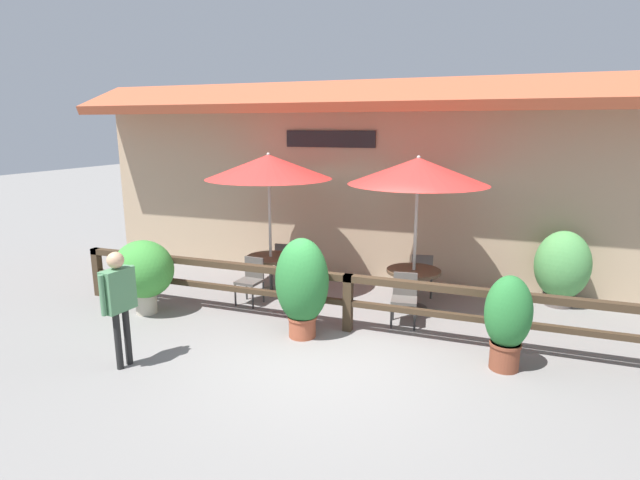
{
  "coord_description": "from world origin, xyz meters",
  "views": [
    {
      "loc": [
        2.2,
        -6.28,
        3.26
      ],
      "look_at": [
        -0.63,
        1.46,
        1.38
      ],
      "focal_mm": 28.0,
      "sensor_mm": 36.0,
      "label": 1
    }
  ],
  "objects_px": {
    "chair_near_wallside": "(286,260)",
    "potted_plant_broad_leaf": "(302,284)",
    "patio_umbrella_near": "(269,167)",
    "potted_plant_tall_tropical": "(562,267)",
    "patio_umbrella_middle": "(418,171)",
    "dining_table_middle": "(413,278)",
    "potted_plant_entrance_palm": "(144,271)",
    "potted_plant_corner_fern": "(508,319)",
    "dining_table_near": "(271,263)",
    "chair_near_streetside": "(251,278)",
    "pedestrian": "(119,294)",
    "chair_middle_wallside": "(422,272)",
    "chair_middle_streetside": "(404,296)"
  },
  "relations": [
    {
      "from": "potted_plant_broad_leaf",
      "to": "chair_middle_wallside",
      "type": "bearing_deg",
      "value": 60.62
    },
    {
      "from": "chair_near_wallside",
      "to": "patio_umbrella_near",
      "type": "bearing_deg",
      "value": 80.8
    },
    {
      "from": "potted_plant_broad_leaf",
      "to": "chair_near_streetside",
      "type": "bearing_deg",
      "value": 143.34
    },
    {
      "from": "dining_table_middle",
      "to": "pedestrian",
      "type": "bearing_deg",
      "value": -132.86
    },
    {
      "from": "potted_plant_broad_leaf",
      "to": "pedestrian",
      "type": "xyz_separation_m",
      "value": [
        -1.94,
        -1.79,
        0.19
      ]
    },
    {
      "from": "patio_umbrella_near",
      "to": "dining_table_middle",
      "type": "xyz_separation_m",
      "value": [
        2.84,
        0.02,
        -1.92
      ]
    },
    {
      "from": "chair_near_streetside",
      "to": "potted_plant_entrance_palm",
      "type": "distance_m",
      "value": 1.91
    },
    {
      "from": "potted_plant_entrance_palm",
      "to": "potted_plant_broad_leaf",
      "type": "relative_size",
      "value": 0.83
    },
    {
      "from": "chair_near_wallside",
      "to": "potted_plant_entrance_palm",
      "type": "height_order",
      "value": "potted_plant_entrance_palm"
    },
    {
      "from": "patio_umbrella_near",
      "to": "dining_table_middle",
      "type": "height_order",
      "value": "patio_umbrella_near"
    },
    {
      "from": "dining_table_near",
      "to": "patio_umbrella_middle",
      "type": "height_order",
      "value": "patio_umbrella_middle"
    },
    {
      "from": "potted_plant_tall_tropical",
      "to": "patio_umbrella_near",
      "type": "bearing_deg",
      "value": -167.85
    },
    {
      "from": "dining_table_near",
      "to": "potted_plant_entrance_palm",
      "type": "bearing_deg",
      "value": -131.0
    },
    {
      "from": "pedestrian",
      "to": "chair_middle_wallside",
      "type": "bearing_deg",
      "value": 148.7
    },
    {
      "from": "potted_plant_entrance_palm",
      "to": "potted_plant_tall_tropical",
      "type": "relative_size",
      "value": 0.94
    },
    {
      "from": "chair_near_streetside",
      "to": "potted_plant_corner_fern",
      "type": "height_order",
      "value": "potted_plant_corner_fern"
    },
    {
      "from": "potted_plant_entrance_palm",
      "to": "dining_table_middle",
      "type": "bearing_deg",
      "value": 22.7
    },
    {
      "from": "chair_near_wallside",
      "to": "potted_plant_broad_leaf",
      "type": "xyz_separation_m",
      "value": [
        1.4,
        -2.53,
        0.38
      ]
    },
    {
      "from": "dining_table_middle",
      "to": "potted_plant_entrance_palm",
      "type": "xyz_separation_m",
      "value": [
        -4.43,
        -1.85,
        0.19
      ]
    },
    {
      "from": "pedestrian",
      "to": "patio_umbrella_near",
      "type": "bearing_deg",
      "value": 178.13
    },
    {
      "from": "dining_table_near",
      "to": "chair_near_streetside",
      "type": "height_order",
      "value": "chair_near_streetside"
    },
    {
      "from": "chair_middle_streetside",
      "to": "patio_umbrella_middle",
      "type": "bearing_deg",
      "value": 81.16
    },
    {
      "from": "patio_umbrella_near",
      "to": "dining_table_middle",
      "type": "distance_m",
      "value": 3.42
    },
    {
      "from": "chair_middle_wallside",
      "to": "potted_plant_corner_fern",
      "type": "distance_m",
      "value": 3.09
    },
    {
      "from": "patio_umbrella_middle",
      "to": "potted_plant_tall_tropical",
      "type": "distance_m",
      "value": 3.3
    },
    {
      "from": "dining_table_near",
      "to": "chair_near_streetside",
      "type": "xyz_separation_m",
      "value": [
        -0.07,
        -0.71,
        -0.11
      ]
    },
    {
      "from": "chair_middle_streetside",
      "to": "chair_near_wallside",
      "type": "bearing_deg",
      "value": 145.08
    },
    {
      "from": "patio_umbrella_near",
      "to": "potted_plant_entrance_palm",
      "type": "relative_size",
      "value": 2.09
    },
    {
      "from": "patio_umbrella_middle",
      "to": "dining_table_middle",
      "type": "bearing_deg",
      "value": 82.87
    },
    {
      "from": "patio_umbrella_near",
      "to": "potted_plant_tall_tropical",
      "type": "relative_size",
      "value": 1.97
    },
    {
      "from": "dining_table_middle",
      "to": "potted_plant_corner_fern",
      "type": "height_order",
      "value": "potted_plant_corner_fern"
    },
    {
      "from": "chair_middle_wallside",
      "to": "potted_plant_corner_fern",
      "type": "bearing_deg",
      "value": 111.95
    },
    {
      "from": "chair_near_streetside",
      "to": "potted_plant_broad_leaf",
      "type": "distance_m",
      "value": 1.89
    },
    {
      "from": "patio_umbrella_middle",
      "to": "dining_table_middle",
      "type": "distance_m",
      "value": 1.92
    },
    {
      "from": "patio_umbrella_near",
      "to": "potted_plant_corner_fern",
      "type": "bearing_deg",
      "value": -22.9
    },
    {
      "from": "patio_umbrella_middle",
      "to": "potted_plant_corner_fern",
      "type": "height_order",
      "value": "patio_umbrella_middle"
    },
    {
      "from": "chair_near_streetside",
      "to": "patio_umbrella_middle",
      "type": "height_order",
      "value": "patio_umbrella_middle"
    },
    {
      "from": "chair_middle_wallside",
      "to": "potted_plant_tall_tropical",
      "type": "bearing_deg",
      "value": -179.91
    },
    {
      "from": "dining_table_middle",
      "to": "potted_plant_entrance_palm",
      "type": "height_order",
      "value": "potted_plant_entrance_palm"
    },
    {
      "from": "patio_umbrella_middle",
      "to": "potted_plant_tall_tropical",
      "type": "height_order",
      "value": "patio_umbrella_middle"
    },
    {
      "from": "chair_near_streetside",
      "to": "dining_table_middle",
      "type": "relative_size",
      "value": 0.89
    },
    {
      "from": "chair_middle_streetside",
      "to": "chair_middle_wallside",
      "type": "bearing_deg",
      "value": 80.39
    },
    {
      "from": "dining_table_near",
      "to": "chair_middle_wallside",
      "type": "height_order",
      "value": "chair_middle_wallside"
    },
    {
      "from": "potted_plant_broad_leaf",
      "to": "pedestrian",
      "type": "height_order",
      "value": "pedestrian"
    },
    {
      "from": "patio_umbrella_middle",
      "to": "potted_plant_tall_tropical",
      "type": "xyz_separation_m",
      "value": [
        2.54,
        1.13,
        -1.77
      ]
    },
    {
      "from": "chair_near_streetside",
      "to": "potted_plant_entrance_palm",
      "type": "xyz_separation_m",
      "value": [
        -1.52,
        -1.12,
        0.3
      ]
    },
    {
      "from": "patio_umbrella_middle",
      "to": "potted_plant_entrance_palm",
      "type": "height_order",
      "value": "patio_umbrella_middle"
    },
    {
      "from": "potted_plant_corner_fern",
      "to": "pedestrian",
      "type": "distance_m",
      "value": 5.26
    },
    {
      "from": "potted_plant_entrance_palm",
      "to": "potted_plant_broad_leaf",
      "type": "height_order",
      "value": "potted_plant_broad_leaf"
    },
    {
      "from": "dining_table_near",
      "to": "chair_middle_streetside",
      "type": "xyz_separation_m",
      "value": [
        2.82,
        -0.74,
        -0.11
      ]
    }
  ]
}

